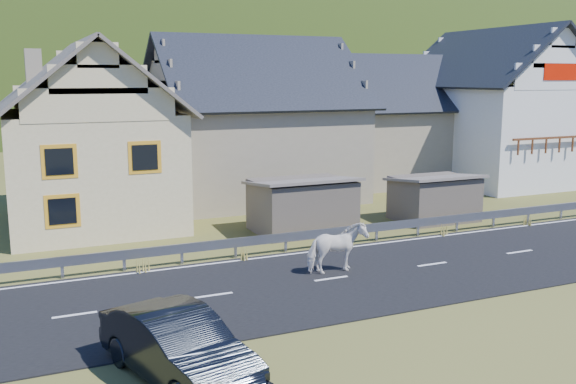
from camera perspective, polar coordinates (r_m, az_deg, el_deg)
name	(u,v)px	position (r m, az deg, el deg)	size (l,w,h in m)	color
ground	(432,265)	(23.22, 12.67, -6.39)	(160.00, 160.00, 0.00)	#3D3F18
road	(432,265)	(23.21, 12.68, -6.34)	(60.00, 7.00, 0.04)	black
lane_markings	(432,264)	(23.21, 12.68, -6.28)	(60.00, 6.60, 0.01)	silver
guardrail	(377,228)	(26.01, 7.90, -3.16)	(28.10, 0.09, 0.75)	#93969B
shed_left	(302,206)	(27.38, 1.25, -1.24)	(4.30, 3.30, 2.40)	brown
shed_right	(434,199)	(30.29, 12.86, -0.58)	(3.80, 2.90, 2.20)	brown
house_cream	(87,126)	(30.05, -17.41, 5.59)	(7.80, 9.80, 8.30)	beige
house_stone_a	(252,112)	(35.11, -3.19, 7.08)	(10.80, 9.80, 8.90)	gray
house_stone_b	(389,114)	(41.45, 8.93, 6.89)	(9.80, 8.80, 8.10)	gray
house_white	(496,101)	(42.67, 18.03, 7.72)	(8.80, 10.80, 9.70)	silver
mountain	(74,168)	(200.40, -18.46, 2.04)	(440.00, 280.00, 260.00)	#1E3C0F
horse	(337,248)	(21.56, 4.36, -4.99)	(2.01, 0.91, 1.70)	white
car	(178,346)	(14.48, -9.73, -13.38)	(1.63, 4.66, 1.54)	black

